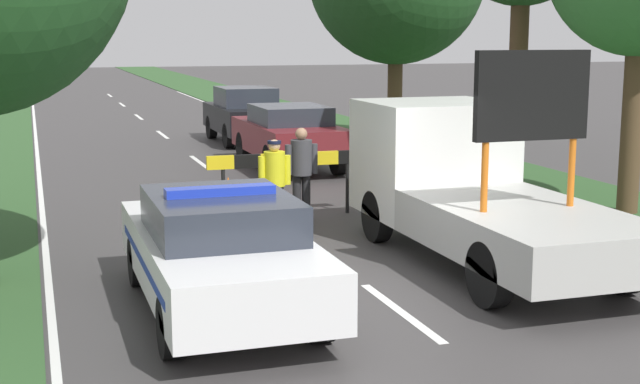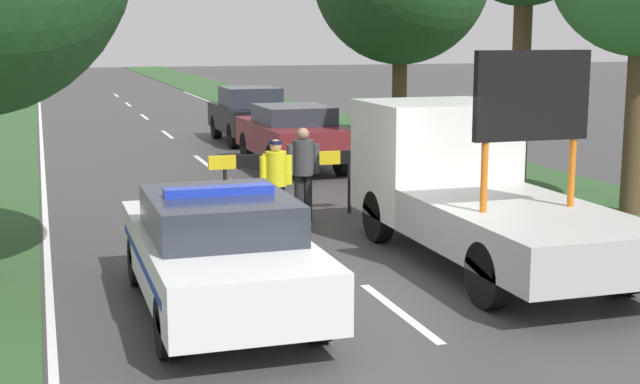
# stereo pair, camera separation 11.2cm
# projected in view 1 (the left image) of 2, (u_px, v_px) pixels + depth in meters

# --- Properties ---
(ground_plane) EXTENTS (160.00, 160.00, 0.00)m
(ground_plane) POSITION_uv_depth(u_px,v_px,m) (367.00, 287.00, 11.64)
(ground_plane) COLOR #3D3A3A
(lane_markings) EXTENTS (8.02, 56.16, 0.01)m
(lane_markings) POSITION_uv_depth(u_px,v_px,m) (196.00, 160.00, 23.32)
(lane_markings) COLOR silver
(lane_markings) RESTS_ON ground
(grass_verge_right) EXTENTS (3.83, 120.00, 0.03)m
(grass_verge_right) POSITION_uv_depth(u_px,v_px,m) (323.00, 125.00, 32.18)
(grass_verge_right) COLOR #2D5128
(grass_verge_right) RESTS_ON ground
(police_car) EXTENTS (1.82, 4.60, 1.52)m
(police_car) POSITION_uv_depth(u_px,v_px,m) (219.00, 250.00, 10.50)
(police_car) COLOR white
(police_car) RESTS_ON ground
(work_truck) EXTENTS (2.14, 5.79, 3.06)m
(work_truck) POSITION_uv_depth(u_px,v_px,m) (467.00, 184.00, 13.18)
(work_truck) COLOR white
(work_truck) RESTS_ON ground
(road_barrier) EXTENTS (2.90, 0.08, 1.16)m
(road_barrier) POSITION_uv_depth(u_px,v_px,m) (287.00, 164.00, 15.92)
(road_barrier) COLOR black
(road_barrier) RESTS_ON ground
(police_officer) EXTENTS (0.55, 0.35, 1.54)m
(police_officer) POSITION_uv_depth(u_px,v_px,m) (275.00, 177.00, 14.76)
(police_officer) COLOR #191E38
(police_officer) RESTS_ON ground
(pedestrian_civilian) EXTENTS (0.59, 0.38, 1.65)m
(pedestrian_civilian) POSITION_uv_depth(u_px,v_px,m) (301.00, 167.00, 15.58)
(pedestrian_civilian) COLOR #232326
(pedestrian_civilian) RESTS_ON ground
(traffic_cone_near_police) EXTENTS (0.43, 0.43, 0.60)m
(traffic_cone_near_police) POSITION_uv_depth(u_px,v_px,m) (146.00, 201.00, 16.00)
(traffic_cone_near_police) COLOR black
(traffic_cone_near_police) RESTS_ON ground
(traffic_cone_centre_front) EXTENTS (0.45, 0.45, 0.62)m
(traffic_cone_centre_front) POSITION_uv_depth(u_px,v_px,m) (228.00, 193.00, 16.73)
(traffic_cone_centre_front) COLOR black
(traffic_cone_centre_front) RESTS_ON ground
(traffic_cone_near_truck) EXTENTS (0.46, 0.46, 0.63)m
(traffic_cone_near_truck) POSITION_uv_depth(u_px,v_px,m) (217.00, 224.00, 14.02)
(traffic_cone_near_truck) COLOR black
(traffic_cone_near_truck) RESTS_ON ground
(queued_car_wagon_maroon) EXTENTS (1.86, 4.46, 1.55)m
(queued_car_wagon_maroon) POSITION_uv_depth(u_px,v_px,m) (289.00, 135.00, 21.73)
(queued_car_wagon_maroon) COLOR maroon
(queued_car_wagon_maroon) RESTS_ON ground
(queued_car_sedan_black) EXTENTS (1.81, 4.09, 1.68)m
(queued_car_sedan_black) POSITION_uv_depth(u_px,v_px,m) (245.00, 114.00, 26.96)
(queued_car_sedan_black) COLOR black
(queued_car_sedan_black) RESTS_ON ground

